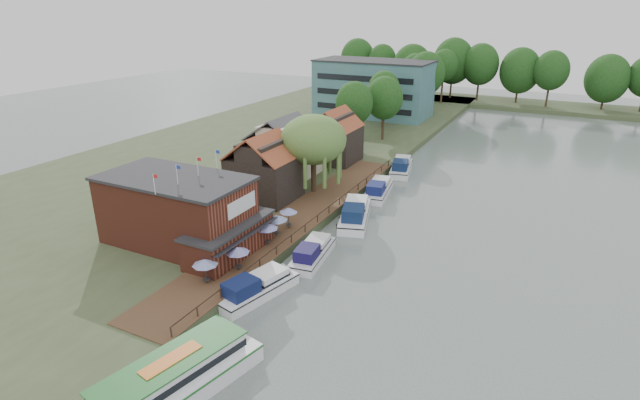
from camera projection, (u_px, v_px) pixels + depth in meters
The scene contains 28 objects.
ground at pixel (319, 281), 47.19m from camera, with size 260.00×260.00×0.00m, color #55625D.
land_bank at pixel (258, 149), 88.76m from camera, with size 50.00×140.00×1.00m, color #384728.
quay_deck at pixel (297, 218), 58.50m from camera, with size 6.00×50.00×0.10m, color #47301E.
quay_rail at pixel (320, 217), 57.61m from camera, with size 0.20×49.00×1.00m, color black, non-canonical shape.
pub at pixel (192, 213), 50.58m from camera, with size 20.00×11.00×7.30m, color maroon, non-canonical shape.
hotel_block at pixel (373, 88), 112.07m from camera, with size 25.40×12.40×12.30m, color #38666B, non-canonical shape.
cottage_a at pixel (264, 167), 63.25m from camera, with size 8.60×7.60×8.50m, color black, non-canonical shape.
cottage_b at pixel (284, 146), 72.83m from camera, with size 9.60×8.60×8.50m, color beige, non-canonical shape.
cottage_c at pixel (335, 135), 78.63m from camera, with size 7.60×7.60×8.50m, color black, non-canonical shape.
willow at pixel (314, 154), 65.16m from camera, with size 8.60×8.60×10.43m, color #476B2D, non-canonical shape.
umbrella_0 at pixel (206, 271), 44.27m from camera, with size 2.30×2.30×2.38m, color navy, non-canonical shape.
umbrella_1 at pixel (238, 259), 46.49m from camera, with size 2.30×2.30×2.38m, color navy, non-canonical shape.
umbrella_2 at pixel (267, 234), 51.52m from camera, with size 2.45×2.45×2.38m, color navy, non-canonical shape.
umbrella_3 at pixel (276, 225), 53.52m from camera, with size 2.46×2.46×2.38m, color navy, non-canonical shape.
umbrella_4 at pixel (289, 218), 55.52m from camera, with size 2.02×2.02×2.38m, color #1B3299, non-canonical shape.
cruiser_0 at pixel (257, 285), 44.30m from camera, with size 3.09×9.58×2.31m, color white, non-canonical shape.
cruiser_1 at pixel (313, 250), 50.78m from camera, with size 2.92×9.04×2.16m, color silver, non-canonical shape.
cruiser_2 at pixel (355, 211), 59.85m from camera, with size 3.47×10.73×2.63m, color white, non-canonical shape.
cruiser_3 at pixel (378, 187), 68.11m from camera, with size 3.11×9.62×2.32m, color silver, non-canonical shape.
cruiser_4 at pixel (401, 165), 77.71m from camera, with size 3.20×9.91×2.40m, color white, non-canonical shape.
tour_boat at pixel (164, 384), 32.11m from camera, with size 4.02×14.26×3.11m, color silver, non-canonical shape.
swan at pixel (200, 340), 38.47m from camera, with size 0.44×0.44×0.44m, color white.
bank_tree_0 at pixel (354, 114), 86.94m from camera, with size 6.52×6.52×11.39m, color #143811, non-canonical shape.
bank_tree_1 at pixel (384, 108), 91.31m from camera, with size 6.83×6.83×11.65m, color #143811, non-canonical shape.
bank_tree_2 at pixel (383, 100), 100.50m from camera, with size 6.38×6.38×11.45m, color #143811, non-canonical shape.
bank_tree_3 at pixel (425, 82), 114.63m from camera, with size 8.57×8.57×13.90m, color #143811, non-canonical shape.
bank_tree_4 at pixel (414, 79), 125.03m from camera, with size 6.90×6.90×12.57m, color #143811, non-canonical shape.
bank_tree_5 at pixel (443, 76), 126.57m from camera, with size 6.93×6.93×13.39m, color #143811, non-canonical shape.
Camera 1 is at (18.73, -36.72, 24.23)m, focal length 28.00 mm.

